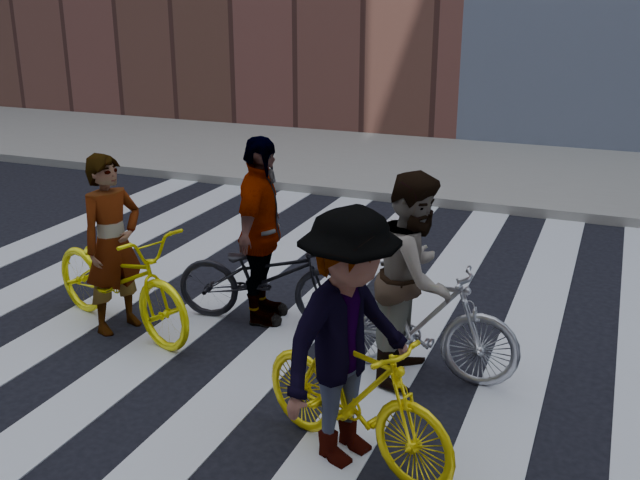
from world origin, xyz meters
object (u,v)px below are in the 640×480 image
Objects in this scene: bike_yellow_left at (120,278)px; rider_mid at (415,277)px; bike_silver_mid at (419,320)px; bike_dark_rear at (266,277)px; bike_yellow_right at (354,394)px; rider_right at (349,338)px; rider_left at (113,244)px; rider_rear at (261,232)px.

rider_mid is at bearing -67.93° from bike_yellow_left.
bike_silver_mid is 1.83m from bike_dark_rear.
bike_silver_mid is at bearing 17.08° from bike_yellow_right.
rider_right is (1.59, -1.93, 0.47)m from bike_dark_rear.
rider_mid is 0.97× the size of rider_right.
bike_silver_mid is 0.99× the size of rider_left.
bike_yellow_left is 1.17× the size of rider_left.
rider_left is (-1.32, -0.72, 0.41)m from bike_dark_rear.
rider_mid is at bearing -118.12° from rider_rear.
bike_dark_rear is (1.27, 0.72, -0.06)m from bike_yellow_left.
rider_mid is 1.83m from rider_rear.
bike_dark_rear is 1.83m from rider_mid.
rider_rear reaches higher than bike_dark_rear.
bike_yellow_left is at bearing 108.55° from bike_dark_rear.
rider_left is 0.97× the size of rider_mid.
bike_dark_rear is 1.55m from rider_left.
bike_silver_mid is 1.92m from rider_rear.
bike_yellow_left is 1.18× the size of bike_silver_mid.
rider_left is 0.93× the size of rider_rear.
rider_left is 3.02m from rider_mid.
bike_silver_mid is 1.02× the size of bike_yellow_right.
rider_rear is (1.27, 0.72, 0.07)m from rider_left.
bike_yellow_right is 0.97× the size of rider_left.
bike_yellow_left is 1.12× the size of bike_dark_rear.
bike_yellow_right is at bearing 175.67° from bike_silver_mid.
rider_right is 2.53m from rider_rear.
rider_mid reaches higher than bike_yellow_right.
bike_silver_mid is at bearing -118.12° from bike_dark_rear.
rider_rear reaches higher than bike_silver_mid.
rider_left is at bearing 93.31° from rider_mid.
rider_left is (-0.05, 0.00, 0.35)m from bike_yellow_left.
bike_dark_rear is (-1.75, 0.54, -0.04)m from bike_silver_mid.
rider_rear is (-1.69, 1.93, 0.44)m from bike_yellow_right.
rider_rear reaches higher than bike_yellow_right.
rider_right is at bearing 173.62° from bike_silver_mid.
rider_left is 1.46m from rider_rear.
rider_rear is at bearing -41.86° from rider_left.
rider_rear is (-0.05, 0.00, 0.48)m from bike_dark_rear.
rider_mid reaches higher than bike_dark_rear.
rider_rear reaches higher than bike_yellow_left.
bike_yellow_left is 3.15m from bike_yellow_right.
rider_mid is (3.01, 0.18, 0.03)m from rider_left.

